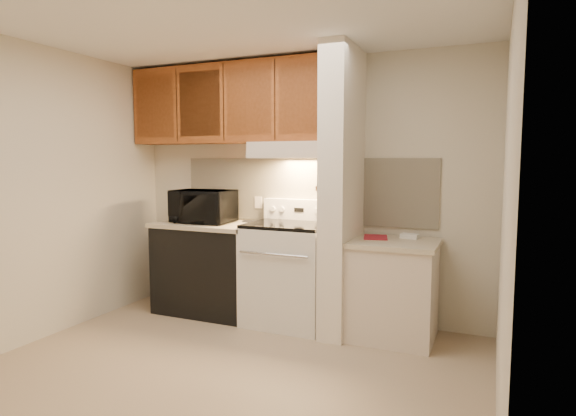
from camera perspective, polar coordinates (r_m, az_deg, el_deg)
The scene contains 50 objects.
floor at distance 3.72m, azimuth -7.30°, elevation -18.68°, with size 3.60×3.60×0.00m, color tan.
ceiling at distance 3.52m, azimuth -7.85°, elevation 21.59°, with size 3.60×3.60×0.00m, color white.
wall_back at distance 4.75m, azimuth 1.78°, elevation 2.29°, with size 3.60×0.02×2.50m, color beige.
wall_left at distance 4.59m, azimuth -27.24°, elevation 1.54°, with size 0.02×3.00×2.50m, color beige.
wall_right at distance 2.92m, azimuth 24.37°, elevation -0.36°, with size 0.02×3.00×2.50m, color beige.
backsplash at distance 4.74m, azimuth 1.72°, elevation 2.10°, with size 2.60×0.02×0.63m, color beige.
range_body at distance 4.55m, azimuth 0.13°, elevation -7.94°, with size 0.76×0.65×0.92m, color silver.
oven_window at distance 4.26m, azimuth -1.57°, elevation -8.34°, with size 0.50×0.01×0.30m, color black.
oven_handle at distance 4.17m, azimuth -1.80°, elevation -5.52°, with size 0.02×0.02×0.65m, color silver.
cooktop at distance 4.46m, azimuth 0.13°, elevation -2.00°, with size 0.74×0.64×0.03m, color black.
range_backguard at distance 4.71m, azimuth 1.50°, elevation -0.18°, with size 0.76×0.08×0.20m, color silver.
range_display at distance 4.67m, azimuth 1.31°, elevation -0.23°, with size 0.10×0.01×0.04m, color black.
range_knob_left_outer at distance 4.78m, azimuth -1.82°, elevation -0.09°, with size 0.05×0.05×0.02m, color silver.
range_knob_left_inner at distance 4.74m, azimuth -0.73°, elevation -0.14°, with size 0.05×0.05×0.02m, color silver.
range_knob_right_inner at distance 4.60m, azimuth 3.37°, elevation -0.32°, with size 0.05×0.05×0.02m, color silver.
range_knob_right_outer at distance 4.57m, azimuth 4.55°, elevation -0.38°, with size 0.05×0.05×0.02m, color silver.
dishwasher_front at distance 4.96m, azimuth -9.27°, elevation -7.14°, with size 1.00×0.63×0.87m, color black.
left_countertop at distance 4.88m, azimuth -9.36°, elevation -1.93°, with size 1.04×0.67×0.04m, color #C5B698.
spoon_rest at distance 4.85m, azimuth -4.11°, elevation -1.59°, with size 0.22×0.07×0.01m, color black.
teal_jar at distance 5.04m, azimuth -7.54°, elevation -0.93°, with size 0.08×0.08×0.09m, color #22565C.
outlet at distance 4.93m, azimuth -3.53°, elevation 0.66°, with size 0.08×0.01×0.12m, color beige.
microwave at distance 4.87m, azimuth -10.01°, elevation 0.20°, with size 0.59×0.40×0.32m, color black.
partition_pillar at distance 4.25m, azimuth 6.44°, elevation 1.86°, with size 0.22×0.70×2.50m, color white.
pillar_trim at distance 4.28m, azimuth 4.96°, elevation 2.57°, with size 0.01×0.70×0.04m, color #994D20.
knife_strip at distance 4.23m, azimuth 4.67°, elevation 2.81°, with size 0.02×0.42×0.04m, color black.
knife_blade_a at distance 4.08m, azimuth 3.73°, elevation 1.30°, with size 0.01×0.04×0.16m, color silver.
knife_handle_a at distance 4.09m, azimuth 3.84°, elevation 3.42°, with size 0.02×0.02×0.10m, color black.
knife_blade_b at distance 4.17m, azimuth 4.16°, elevation 1.25°, with size 0.01×0.04×0.18m, color silver.
knife_handle_b at distance 4.15m, azimuth 4.13°, elevation 3.45°, with size 0.02×0.02×0.10m, color black.
knife_blade_c at distance 4.25m, azimuth 4.51°, elevation 1.20°, with size 0.01×0.04×0.20m, color silver.
knife_handle_c at distance 4.25m, azimuth 4.57°, elevation 3.49°, with size 0.02×0.02×0.10m, color black.
knife_blade_d at distance 4.31m, azimuth 4.82°, elevation 1.53°, with size 0.01×0.04×0.16m, color silver.
knife_handle_d at distance 4.30m, azimuth 4.83°, elevation 3.52°, with size 0.02×0.02×0.10m, color black.
knife_blade_e at distance 4.41m, azimuth 5.22°, elevation 1.48°, with size 0.01×0.04×0.18m, color silver.
knife_handle_e at distance 4.38m, azimuth 5.15°, elevation 3.55°, with size 0.02×0.02×0.10m, color black.
oven_mitt at distance 4.45m, azimuth 5.45°, elevation 1.43°, with size 0.03×0.10×0.24m, color gray.
right_cab_base at distance 4.28m, azimuth 12.30°, elevation -9.70°, with size 0.70×0.60×0.81m, color beige.
right_countertop at distance 4.19m, azimuth 12.42°, elevation -4.09°, with size 0.74×0.64×0.04m, color #C5B698.
red_folder at distance 4.32m, azimuth 10.34°, elevation -3.42°, with size 0.20×0.28×0.01m, color maroon.
white_box at distance 4.34m, azimuth 14.25°, elevation -3.25°, with size 0.15×0.10×0.04m, color white.
range_hood at distance 4.53m, azimuth 0.76°, elevation 6.87°, with size 0.78×0.44×0.15m, color beige.
hood_lip at distance 4.34m, azimuth -0.31°, elevation 6.33°, with size 0.78×0.04×0.06m, color beige.
upper_cabinets at distance 4.91m, azimuth -6.65°, elevation 12.13°, with size 2.18×0.33×0.77m, color #994D20.
cab_door_a at distance 5.24m, azimuth -15.48°, elevation 11.56°, with size 0.46×0.01×0.63m, color #994D20.
cab_gap_a at distance 5.07m, azimuth -13.04°, elevation 11.81°, with size 0.01×0.01×0.73m, color black.
cab_door_b at distance 4.92m, azimuth -10.42°, elevation 12.06°, with size 0.46×0.01×0.63m, color #994D20.
cab_gap_b at distance 4.77m, azimuth -7.64°, elevation 12.30°, with size 0.01×0.01×0.73m, color black.
cab_door_c at distance 4.64m, azimuth -4.67°, elevation 12.52°, with size 0.46×0.01×0.63m, color #994D20.
cab_gap_c at distance 4.52m, azimuth -1.55°, elevation 12.72°, with size 0.01×0.01×0.73m, color black.
cab_door_d at distance 4.41m, azimuth 1.75°, elevation 12.89°, with size 0.46×0.01×0.63m, color #994D20.
Camera 1 is at (1.74, -2.91, 1.53)m, focal length 30.00 mm.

